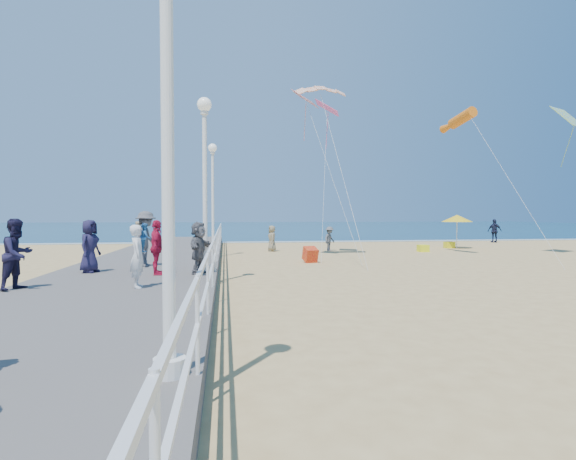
{
  "coord_description": "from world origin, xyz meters",
  "views": [
    {
      "loc": [
        -4.74,
        -13.97,
        2.16
      ],
      "look_at": [
        -2.5,
        2.0,
        1.6
      ],
      "focal_mm": 28.0,
      "sensor_mm": 36.0,
      "label": 1
    }
  ],
  "objects": [
    {
      "name": "beach_chair_left",
      "position": [
        6.6,
        10.58,
        0.2
      ],
      "size": [
        0.55,
        0.55,
        0.4
      ],
      "primitive_type": "cube",
      "color": "#F3F91A",
      "rests_on": "ground"
    },
    {
      "name": "beach_chair_right",
      "position": [
        9.51,
        13.04,
        0.2
      ],
      "size": [
        0.55,
        0.55,
        0.4
      ],
      "primitive_type": "cube",
      "color": "yellow",
      "rests_on": "ground"
    },
    {
      "name": "spectator_3",
      "position": [
        -6.72,
        -0.56,
        1.2
      ],
      "size": [
        0.46,
        0.96,
        1.6
      ],
      "primitive_type": "imported",
      "rotation": [
        0.0,
        0.0,
        1.64
      ],
      "color": "#BA173C",
      "rests_on": "boardwalk"
    },
    {
      "name": "kite_windsock",
      "position": [
        7.27,
        7.61,
        7.07
      ],
      "size": [
        1.02,
        2.75,
        1.1
      ],
      "primitive_type": "cylinder",
      "rotation": [
        1.36,
        0.0,
        0.17
      ],
      "color": "orange"
    },
    {
      "name": "spectator_4",
      "position": [
        -8.81,
        0.3,
        1.2
      ],
      "size": [
        0.73,
        0.9,
        1.6
      ],
      "primitive_type": "imported",
      "rotation": [
        0.0,
        0.0,
        1.25
      ],
      "color": "#1D1938",
      "rests_on": "boardwalk"
    },
    {
      "name": "surf_line",
      "position": [
        0.0,
        20.5,
        0.03
      ],
      "size": [
        160.0,
        1.2,
        0.04
      ],
      "primitive_type": "cube",
      "color": "silver",
      "rests_on": "ground"
    },
    {
      "name": "beach_walker_a",
      "position": [
        1.39,
        11.94,
        0.72
      ],
      "size": [
        1.03,
        1.05,
        1.44
      ],
      "primitive_type": "imported",
      "rotation": [
        0.0,
        0.0,
        0.82
      ],
      "color": "#57585C",
      "rests_on": "ground"
    },
    {
      "name": "ground",
      "position": [
        0.0,
        0.0,
        0.0
      ],
      "size": [
        160.0,
        160.0,
        0.0
      ],
      "primitive_type": "plane",
      "color": "tan",
      "rests_on": "ground"
    },
    {
      "name": "ocean",
      "position": [
        0.0,
        65.0,
        0.01
      ],
      "size": [
        160.0,
        90.0,
        0.05
      ],
      "primitive_type": "cube",
      "color": "#0C334C",
      "rests_on": "ground"
    },
    {
      "name": "railing",
      "position": [
        -5.05,
        0.0,
        1.25
      ],
      "size": [
        0.05,
        42.0,
        0.55
      ],
      "color": "white",
      "rests_on": "boardwalk"
    },
    {
      "name": "box_kite",
      "position": [
        -0.97,
        5.73,
        0.3
      ],
      "size": [
        0.69,
        0.81,
        0.74
      ],
      "primitive_type": "cube",
      "rotation": [
        0.31,
        0.0,
        0.21
      ],
      "color": "red",
      "rests_on": "ground"
    },
    {
      "name": "kite_parafoil",
      "position": [
        -0.07,
        7.82,
        8.37
      ],
      "size": [
        2.59,
        0.94,
        0.65
      ],
      "primitive_type": null,
      "rotation": [
        0.44,
        0.0,
        0.0
      ],
      "color": "orange"
    },
    {
      "name": "boardwalk",
      "position": [
        -7.5,
        0.0,
        0.2
      ],
      "size": [
        5.0,
        44.0,
        0.4
      ],
      "primitive_type": "cube",
      "color": "#67625D",
      "rests_on": "ground"
    },
    {
      "name": "beach_walker_b",
      "position": [
        15.76,
        17.89,
        0.9
      ],
      "size": [
        1.09,
        0.54,
        1.8
      ],
      "primitive_type": "imported",
      "rotation": [
        0.0,
        0.0,
        3.05
      ],
      "color": "#191E39",
      "rests_on": "ground"
    },
    {
      "name": "beach_umbrella",
      "position": [
        9.84,
        12.71,
        1.91
      ],
      "size": [
        1.9,
        1.9,
        2.14
      ],
      "color": "white",
      "rests_on": "ground"
    },
    {
      "name": "spectator_5",
      "position": [
        -5.52,
        -0.49,
        1.17
      ],
      "size": [
        0.89,
        1.51,
        1.55
      ],
      "primitive_type": "imported",
      "rotation": [
        0.0,
        0.0,
        1.24
      ],
      "color": "#57565B",
      "rests_on": "boardwalk"
    },
    {
      "name": "kite_diamond_pink",
      "position": [
        0.65,
        9.51,
        7.82
      ],
      "size": [
        1.53,
        1.65,
        0.71
      ],
      "primitive_type": "cube",
      "rotation": [
        0.54,
        0.0,
        1.27
      ],
      "color": "#FD5DB1"
    },
    {
      "name": "beach_walker_c",
      "position": [
        -2.04,
        12.03,
        0.76
      ],
      "size": [
        0.56,
        0.79,
        1.51
      ],
      "primitive_type": "imported",
      "rotation": [
        0.0,
        0.0,
        -1.46
      ],
      "color": "#7D7256",
      "rests_on": "ground"
    },
    {
      "name": "spectator_7",
      "position": [
        -9.57,
        -2.71,
        1.23
      ],
      "size": [
        0.89,
        0.99,
        1.66
      ],
      "primitive_type": "imported",
      "rotation": [
        0.0,
        0.0,
        1.19
      ],
      "color": "#1A1733",
      "rests_on": "boardwalk"
    },
    {
      "name": "lamp_post_far",
      "position": [
        -5.35,
        9.0,
        3.66
      ],
      "size": [
        0.44,
        0.44,
        5.32
      ],
      "color": "white",
      "rests_on": "boardwalk"
    },
    {
      "name": "woman_holding_toddler",
      "position": [
        -6.82,
        -2.87,
        1.16
      ],
      "size": [
        0.43,
        0.6,
        1.52
      ],
      "primitive_type": "imported",
      "rotation": [
        0.0,
        0.0,
        1.71
      ],
      "color": "silver",
      "rests_on": "boardwalk"
    },
    {
      "name": "spectator_2",
      "position": [
        -7.4,
        1.71,
        1.34
      ],
      "size": [
        1.01,
        1.36,
        1.88
      ],
      "primitive_type": "imported",
      "rotation": [
        0.0,
        0.0,
        1.28
      ],
      "color": "#504F54",
      "rests_on": "boardwalk"
    },
    {
      "name": "kite_diamond_redwhite",
      "position": [
        -0.82,
        7.96,
        7.84
      ],
      "size": [
        1.52,
        1.63,
        0.75
      ],
      "primitive_type": "cube",
      "rotation": [
        0.6,
        0.0,
        1.13
      ],
      "color": "red"
    },
    {
      "name": "lamp_post_mid",
      "position": [
        -5.35,
        0.0,
        3.66
      ],
      "size": [
        0.44,
        0.44,
        5.32
      ],
      "color": "white",
      "rests_on": "boardwalk"
    },
    {
      "name": "toddler_held",
      "position": [
        -6.67,
        -2.72,
        1.6
      ],
      "size": [
        0.31,
        0.37,
        0.7
      ],
      "primitive_type": "imported",
      "rotation": [
        0.0,
        0.0,
        1.71
      ],
      "color": "#2E6FAF",
      "rests_on": "boardwalk"
    },
    {
      "name": "kite_diamond_multi",
      "position": [
        12.99,
        7.3,
        7.21
      ],
      "size": [
        1.99,
        1.78,
        1.19
      ],
      "primitive_type": "cube",
      "rotation": [
        0.8,
        0.0,
        0.47
      ],
      "color": "blue"
    },
    {
      "name": "lamp_post_near",
      "position": [
        -5.35,
        -9.0,
        3.66
      ],
      "size": [
        0.44,
        0.44,
        5.32
      ],
      "color": "white",
      "rests_on": "boardwalk"
    },
    {
      "name": "spectator_6",
      "position": [
        -9.04,
        9.38,
        1.11
      ],
      "size": [
        0.45,
        0.58,
        1.42
      ],
      "primitive_type": "imported",
      "rotation": [
        0.0,
        0.0,
        1.33
      ],
      "color": "#7F7258",
      "rests_on": "boardwalk"
    }
  ]
}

